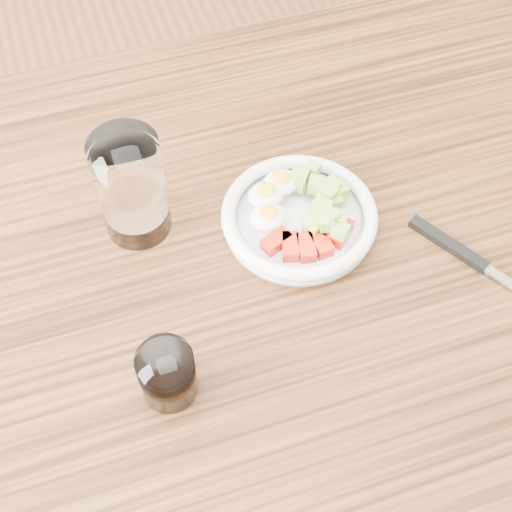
{
  "coord_description": "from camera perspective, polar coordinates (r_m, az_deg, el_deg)",
  "views": [
    {
      "loc": [
        -0.16,
        -0.43,
        1.48
      ],
      "look_at": [
        -0.01,
        0.01,
        0.8
      ],
      "focal_mm": 50.0,
      "sensor_mm": 36.0,
      "label": 1
    }
  ],
  "objects": [
    {
      "name": "water_glass",
      "position": [
        0.84,
        -9.95,
        5.43
      ],
      "size": [
        0.08,
        0.08,
        0.14
      ],
      "primitive_type": "cylinder",
      "color": "white",
      "rests_on": "dining_table"
    },
    {
      "name": "coffee_glass",
      "position": [
        0.75,
        -7.11,
        -9.38
      ],
      "size": [
        0.06,
        0.06,
        0.07
      ],
      "color": "white",
      "rests_on": "dining_table"
    },
    {
      "name": "ground",
      "position": [
        1.55,
        0.49,
        -17.29
      ],
      "size": [
        4.0,
        4.0,
        0.0
      ],
      "primitive_type": "plane",
      "color": "brown",
      "rests_on": "ground"
    },
    {
      "name": "fork",
      "position": [
        0.89,
        16.72,
        -0.12
      ],
      "size": [
        0.12,
        0.2,
        0.01
      ],
      "color": "black",
      "rests_on": "dining_table"
    },
    {
      "name": "bowl",
      "position": [
        0.87,
        3.49,
        3.28
      ],
      "size": [
        0.19,
        0.19,
        0.05
      ],
      "color": "white",
      "rests_on": "dining_table"
    },
    {
      "name": "dining_table",
      "position": [
        0.93,
        0.78,
        -4.91
      ],
      "size": [
        1.5,
        0.9,
        0.77
      ],
      "color": "brown",
      "rests_on": "ground"
    }
  ]
}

